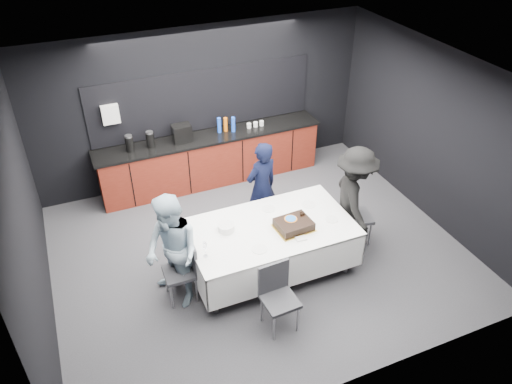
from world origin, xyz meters
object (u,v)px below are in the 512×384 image
(cake_assembly, at_px, (294,225))
(person_center, at_px, (262,188))
(person_right, at_px, (354,199))
(person_left, at_px, (172,252))
(champagne_flute, at_px, (205,247))
(chair_left, at_px, (185,266))
(plate_stack, at_px, (226,227))
(chair_right, at_px, (353,213))
(chair_near, at_px, (277,292))
(party_table, at_px, (270,234))

(cake_assembly, height_order, person_center, person_center)
(person_center, relative_size, person_right, 0.93)
(person_center, height_order, person_left, person_left)
(champagne_flute, bearing_deg, chair_left, 142.49)
(champagne_flute, bearing_deg, person_center, 41.97)
(plate_stack, relative_size, chair_right, 0.25)
(chair_right, height_order, person_center, person_center)
(chair_right, xyz_separation_m, chair_near, (-1.76, -1.05, 0.00))
(party_table, distance_m, chair_near, 1.01)
(chair_right, bearing_deg, person_left, -177.05)
(cake_assembly, xyz_separation_m, chair_right, (1.15, 0.25, -0.31))
(plate_stack, relative_size, chair_near, 0.25)
(chair_near, distance_m, person_center, 2.00)
(plate_stack, height_order, person_center, person_center)
(party_table, bearing_deg, person_center, 73.45)
(party_table, relative_size, person_center, 1.48)
(cake_assembly, bearing_deg, chair_left, 175.84)
(person_left, distance_m, person_right, 2.79)
(chair_near, bearing_deg, plate_stack, 103.23)
(party_table, bearing_deg, person_left, -177.93)
(chair_right, relative_size, chair_near, 1.00)
(plate_stack, height_order, chair_left, chair_left)
(plate_stack, bearing_deg, person_left, -165.37)
(chair_right, bearing_deg, champagne_flute, -172.44)
(party_table, distance_m, person_left, 1.42)
(party_table, relative_size, chair_near, 2.51)
(party_table, distance_m, chair_right, 1.44)
(chair_left, xyz_separation_m, person_left, (-0.14, -0.01, 0.30))
(party_table, distance_m, cake_assembly, 0.39)
(party_table, xyz_separation_m, chair_near, (-0.33, -0.95, -0.11))
(chair_right, height_order, person_right, person_right)
(chair_left, relative_size, person_center, 0.59)
(chair_left, height_order, chair_right, same)
(chair_near, relative_size, person_right, 0.55)
(chair_near, height_order, person_right, person_right)
(cake_assembly, height_order, person_left, person_left)
(person_left, relative_size, person_right, 0.99)
(cake_assembly, height_order, chair_left, cake_assembly)
(champagne_flute, relative_size, person_center, 0.14)
(champagne_flute, bearing_deg, person_right, 6.54)
(chair_near, distance_m, person_left, 1.44)
(champagne_flute, bearing_deg, chair_near, -46.36)
(plate_stack, xyz_separation_m, chair_left, (-0.67, -0.21, -0.30))
(plate_stack, bearing_deg, party_table, -15.35)
(plate_stack, relative_size, champagne_flute, 1.03)
(party_table, xyz_separation_m, cake_assembly, (0.29, -0.16, 0.20))
(champagne_flute, distance_m, chair_left, 0.50)
(plate_stack, bearing_deg, cake_assembly, -20.01)
(chair_left, height_order, chair_near, same)
(party_table, xyz_separation_m, person_center, (0.28, 0.94, 0.14))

